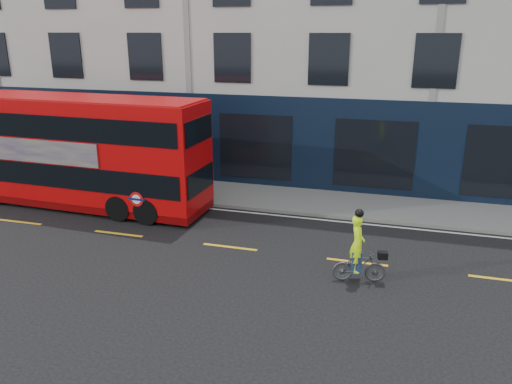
% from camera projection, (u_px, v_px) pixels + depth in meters
% --- Properties ---
extents(ground, '(120.00, 120.00, 0.00)m').
position_uv_depth(ground, '(93.00, 252.00, 15.58)').
color(ground, black).
rests_on(ground, ground).
extents(pavement, '(60.00, 3.00, 0.12)m').
position_uv_depth(pavement, '(179.00, 189.00, 21.51)').
color(pavement, slate).
rests_on(pavement, ground).
extents(kerb, '(60.00, 0.12, 0.13)m').
position_uv_depth(kerb, '(164.00, 200.00, 20.13)').
color(kerb, slate).
rests_on(kerb, ground).
extents(building_terrace, '(50.00, 10.07, 15.00)m').
position_uv_depth(building_terrace, '(225.00, 12.00, 25.11)').
color(building_terrace, beige).
rests_on(building_terrace, ground).
extents(road_edge_line, '(58.00, 0.10, 0.01)m').
position_uv_depth(road_edge_line, '(161.00, 204.00, 19.88)').
color(road_edge_line, silver).
rests_on(road_edge_line, ground).
extents(lane_dashes, '(58.00, 0.12, 0.01)m').
position_uv_depth(lane_dashes, '(119.00, 234.00, 16.95)').
color(lane_dashes, gold).
rests_on(lane_dashes, ground).
extents(bus, '(10.65, 2.83, 4.25)m').
position_uv_depth(bus, '(76.00, 151.00, 19.16)').
color(bus, '#C20708').
rests_on(bus, ground).
extents(cyclist, '(1.50, 0.68, 2.11)m').
position_uv_depth(cyclist, '(359.00, 257.00, 13.54)').
color(cyclist, '#474A4C').
rests_on(cyclist, ground).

